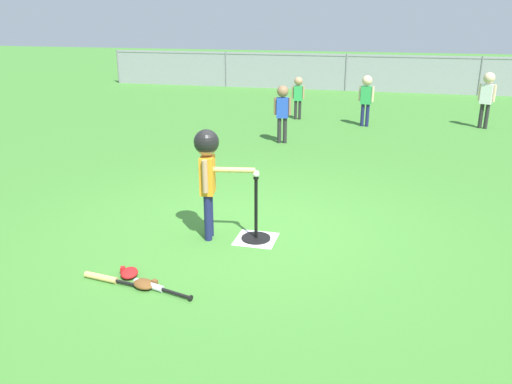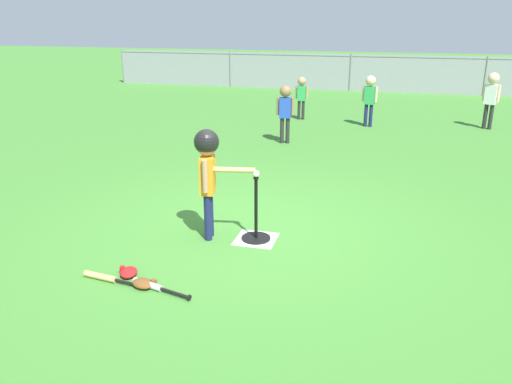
{
  "view_description": "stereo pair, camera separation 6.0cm",
  "coord_description": "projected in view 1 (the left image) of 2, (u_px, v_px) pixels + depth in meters",
  "views": [
    {
      "loc": [
        1.35,
        -5.32,
        2.35
      ],
      "look_at": [
        0.07,
        -0.26,
        0.55
      ],
      "focal_mm": 36.37,
      "sensor_mm": 36.0,
      "label": 1
    },
    {
      "loc": [
        1.41,
        -5.31,
        2.35
      ],
      "look_at": [
        0.07,
        -0.26,
        0.55
      ],
      "focal_mm": 36.37,
      "sensor_mm": 36.0,
      "label": 2
    }
  ],
  "objects": [
    {
      "name": "spare_bat_wood",
      "position": [
        108.0,
        279.0,
        4.79
      ],
      "size": [
        0.7,
        0.15,
        0.06
      ],
      "color": "#DBB266",
      "rests_on": "ground_plane"
    },
    {
      "name": "ground_plane",
      "position": [
        255.0,
        230.0,
        5.96
      ],
      "size": [
        60.0,
        60.0,
        0.0
      ],
      "primitive_type": "plane",
      "color": "#3D7A2D"
    },
    {
      "name": "glove_near_bats",
      "position": [
        129.0,
        273.0,
        4.89
      ],
      "size": [
        0.23,
        0.26,
        0.07
      ],
      "color": "#B21919",
      "rests_on": "ground_plane"
    },
    {
      "name": "glove_by_plate",
      "position": [
        144.0,
        284.0,
        4.69
      ],
      "size": [
        0.27,
        0.24,
        0.07
      ],
      "color": "brown",
      "rests_on": "ground_plane"
    },
    {
      "name": "fielder_deep_left",
      "position": [
        282.0,
        106.0,
        9.72
      ],
      "size": [
        0.32,
        0.22,
        1.09
      ],
      "color": "#262626",
      "rests_on": "ground_plane"
    },
    {
      "name": "batter_child",
      "position": [
        208.0,
        162.0,
        5.46
      ],
      "size": [
        0.64,
        0.34,
        1.22
      ],
      "color": "#191E4C",
      "rests_on": "ground_plane"
    },
    {
      "name": "spare_bat_silver",
      "position": [
        155.0,
        287.0,
        4.65
      ],
      "size": [
        0.62,
        0.21,
        0.06
      ],
      "color": "silver",
      "rests_on": "ground_plane"
    },
    {
      "name": "home_plate",
      "position": [
        256.0,
        239.0,
        5.7
      ],
      "size": [
        0.44,
        0.44,
        0.01
      ],
      "primitive_type": "cube",
      "color": "white",
      "rests_on": "ground_plane"
    },
    {
      "name": "fielder_near_right",
      "position": [
        487.0,
        93.0,
        10.97
      ],
      "size": [
        0.32,
        0.24,
        1.19
      ],
      "color": "#262626",
      "rests_on": "ground_plane"
    },
    {
      "name": "fielder_deep_center",
      "position": [
        366.0,
        94.0,
        11.2
      ],
      "size": [
        0.33,
        0.22,
        1.1
      ],
      "color": "#191E4C",
      "rests_on": "ground_plane"
    },
    {
      "name": "fielder_deep_right",
      "position": [
        298.0,
        92.0,
        11.97
      ],
      "size": [
        0.29,
        0.19,
        0.98
      ],
      "color": "#262626",
      "rests_on": "ground_plane"
    },
    {
      "name": "baseball_on_tee",
      "position": [
        256.0,
        174.0,
        5.46
      ],
      "size": [
        0.07,
        0.07,
        0.07
      ],
      "primitive_type": "sphere",
      "color": "white",
      "rests_on": "batting_tee"
    },
    {
      "name": "batting_tee",
      "position": [
        256.0,
        229.0,
        5.66
      ],
      "size": [
        0.32,
        0.32,
        0.72
      ],
      "color": "black",
      "rests_on": "ground_plane"
    },
    {
      "name": "outfield_fence",
      "position": [
        346.0,
        71.0,
        16.48
      ],
      "size": [
        16.06,
        0.06,
        1.15
      ],
      "color": "slate",
      "rests_on": "ground_plane"
    }
  ]
}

